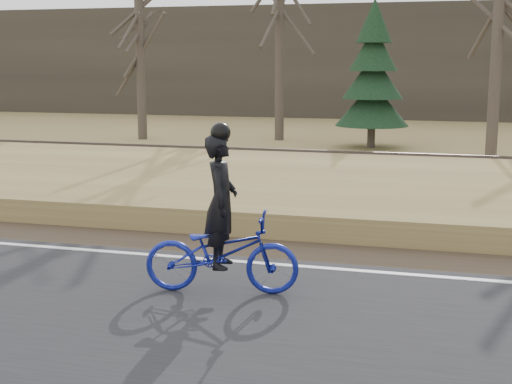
# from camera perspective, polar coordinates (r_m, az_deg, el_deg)

# --- Properties ---
(treeline_backdrop) EXTENTS (120.00, 4.00, 6.00)m
(treeline_backdrop) POSITION_cam_1_polar(r_m,az_deg,el_deg) (39.95, 19.68, 9.78)
(treeline_backdrop) COLOR #383328
(treeline_backdrop) RESTS_ON ground
(cyclist) EXTENTS (2.12, 1.03, 2.25)m
(cyclist) POSITION_cam_1_polar(r_m,az_deg,el_deg) (9.36, -2.78, -3.86)
(cyclist) COLOR navy
(cyclist) RESTS_ON road
(bare_tree_far_left) EXTENTS (0.36, 0.36, 6.82)m
(bare_tree_far_left) POSITION_cam_1_polar(r_m,az_deg,el_deg) (28.54, -9.25, 11.02)
(bare_tree_far_left) COLOR #484035
(bare_tree_far_left) RESTS_ON ground
(bare_tree_left) EXTENTS (0.36, 0.36, 8.05)m
(bare_tree_left) POSITION_cam_1_polar(r_m,az_deg,el_deg) (27.90, 1.91, 12.43)
(bare_tree_left) COLOR #484035
(bare_tree_left) RESTS_ON ground
(bare_tree_near_left) EXTENTS (0.36, 0.36, 7.24)m
(bare_tree_near_left) POSITION_cam_1_polar(r_m,az_deg,el_deg) (22.99, 18.75, 11.29)
(bare_tree_near_left) COLOR #484035
(bare_tree_near_left) RESTS_ON ground
(conifer) EXTENTS (2.60, 2.60, 5.21)m
(conifer) POSITION_cam_1_polar(r_m,az_deg,el_deg) (25.71, 9.33, 8.99)
(conifer) COLOR #484035
(conifer) RESTS_ON ground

